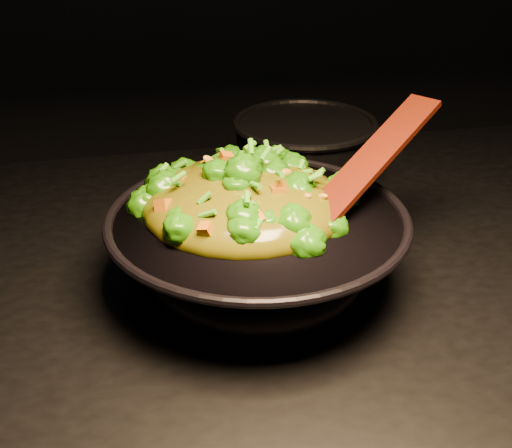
{
  "coord_description": "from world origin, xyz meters",
  "views": [
    {
      "loc": [
        -0.24,
        -0.7,
        1.36
      ],
      "look_at": [
        -0.1,
        -0.02,
        0.98
      ],
      "focal_mm": 45.0,
      "sensor_mm": 36.0,
      "label": 1
    }
  ],
  "objects": [
    {
      "name": "back_pot",
      "position": [
        0.03,
        0.23,
        0.96
      ],
      "size": [
        0.22,
        0.22,
        0.12
      ],
      "primitive_type": "cylinder",
      "rotation": [
        0.0,
        0.0,
        0.02
      ],
      "color": "black",
      "rests_on": "stovetop"
    },
    {
      "name": "stir_fry",
      "position": [
        -0.11,
        -0.0,
        1.04
      ],
      "size": [
        0.31,
        0.31,
        0.09
      ],
      "primitive_type": null,
      "rotation": [
        0.0,
        0.0,
        0.28
      ],
      "color": "#266F07",
      "rests_on": "wok"
    },
    {
      "name": "spatula",
      "position": [
        0.03,
        -0.02,
        1.05
      ],
      "size": [
        0.25,
        0.19,
        0.12
      ],
      "primitive_type": "cube",
      "rotation": [
        0.0,
        -0.38,
        0.61
      ],
      "color": "#321606",
      "rests_on": "wok"
    },
    {
      "name": "wok",
      "position": [
        -0.1,
        -0.03,
        0.95
      ],
      "size": [
        0.43,
        0.43,
        0.1
      ],
      "primitive_type": null,
      "rotation": [
        0.0,
        0.0,
        0.25
      ],
      "color": "black",
      "rests_on": "stovetop"
    }
  ]
}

